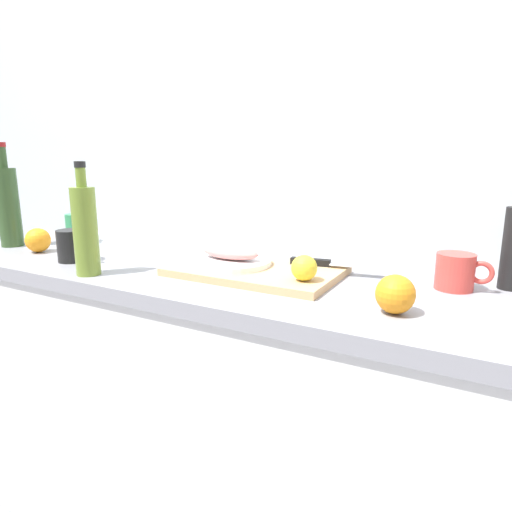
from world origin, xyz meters
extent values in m
cube|color=silver|center=(0.00, 0.33, 1.25)|extent=(3.20, 0.05, 2.50)
cube|color=white|center=(0.00, 0.00, 0.43)|extent=(2.00, 0.58, 0.86)
cube|color=gray|center=(0.00, 0.00, 0.88)|extent=(2.00, 0.60, 0.04)
cube|color=tan|center=(0.09, -0.01, 0.91)|extent=(0.44, 0.29, 0.02)
cylinder|color=white|center=(0.01, -0.02, 0.93)|extent=(0.23, 0.23, 0.01)
ellipsoid|color=tan|center=(0.01, -0.02, 0.95)|extent=(0.17, 0.07, 0.04)
cube|color=silver|center=(0.36, 0.10, 0.93)|extent=(0.18, 0.06, 0.00)
cube|color=black|center=(0.21, 0.08, 0.93)|extent=(0.11, 0.04, 0.02)
sphere|color=yellow|center=(0.26, -0.08, 0.95)|extent=(0.06, 0.06, 0.06)
cylinder|color=olive|center=(-0.30, -0.23, 1.02)|extent=(0.06, 0.06, 0.23)
cylinder|color=olive|center=(-0.30, -0.23, 1.16)|extent=(0.03, 0.03, 0.05)
cylinder|color=black|center=(-0.30, -0.23, 1.19)|extent=(0.03, 0.03, 0.02)
cylinder|color=#2D4723|center=(-0.85, -0.09, 1.04)|extent=(0.07, 0.07, 0.27)
cylinder|color=#2D4723|center=(-0.85, -0.09, 1.21)|extent=(0.03, 0.03, 0.07)
cylinder|color=maroon|center=(-0.85, -0.09, 1.25)|extent=(0.03, 0.03, 0.02)
cylinder|color=#CC3F38|center=(0.57, 0.09, 0.94)|extent=(0.09, 0.09, 0.09)
torus|color=#CC3F38|center=(0.63, 0.09, 0.95)|extent=(0.06, 0.01, 0.06)
cylinder|color=black|center=(-0.47, -0.15, 0.95)|extent=(0.08, 0.08, 0.10)
torus|color=black|center=(-0.42, -0.15, 0.95)|extent=(0.06, 0.01, 0.06)
cylinder|color=#338C59|center=(-0.71, 0.07, 0.95)|extent=(0.07, 0.07, 0.10)
torus|color=#338C59|center=(-0.66, 0.07, 0.96)|extent=(0.06, 0.01, 0.06)
sphere|color=orange|center=(-0.68, -0.11, 0.94)|extent=(0.08, 0.08, 0.08)
sphere|color=orange|center=(0.48, -0.15, 0.94)|extent=(0.08, 0.08, 0.08)
camera|label=1|loc=(0.65, -1.04, 1.21)|focal=31.21mm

